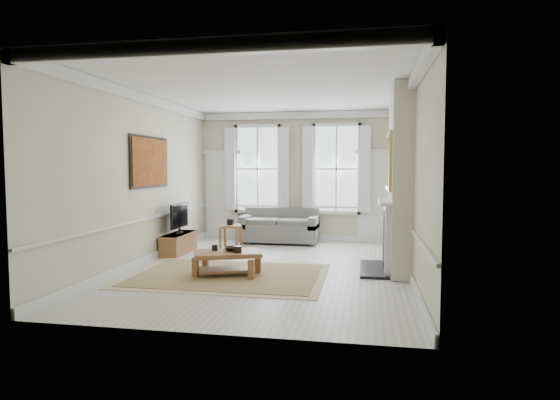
% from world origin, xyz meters
% --- Properties ---
extents(floor, '(7.20, 7.20, 0.00)m').
position_xyz_m(floor, '(0.00, 0.00, 0.00)').
color(floor, '#B7B5AD').
rests_on(floor, ground).
extents(ceiling, '(7.20, 7.20, 0.00)m').
position_xyz_m(ceiling, '(0.00, 0.00, 3.40)').
color(ceiling, white).
rests_on(ceiling, back_wall).
extents(back_wall, '(5.20, 0.00, 5.20)m').
position_xyz_m(back_wall, '(0.00, 3.60, 1.70)').
color(back_wall, beige).
rests_on(back_wall, floor).
extents(left_wall, '(0.00, 7.20, 7.20)m').
position_xyz_m(left_wall, '(-2.60, 0.00, 1.70)').
color(left_wall, beige).
rests_on(left_wall, floor).
extents(right_wall, '(0.00, 7.20, 7.20)m').
position_xyz_m(right_wall, '(2.60, 0.00, 1.70)').
color(right_wall, beige).
rests_on(right_wall, floor).
extents(window_left, '(1.26, 0.20, 2.20)m').
position_xyz_m(window_left, '(-1.05, 3.55, 1.90)').
color(window_left, '#B2BCC6').
rests_on(window_left, back_wall).
extents(window_right, '(1.26, 0.20, 2.20)m').
position_xyz_m(window_right, '(1.05, 3.55, 1.90)').
color(window_right, '#B2BCC6').
rests_on(window_right, back_wall).
extents(door_left, '(0.90, 0.08, 2.30)m').
position_xyz_m(door_left, '(-2.05, 3.56, 1.15)').
color(door_left, silver).
rests_on(door_left, floor).
extents(door_right, '(0.90, 0.08, 2.30)m').
position_xyz_m(door_right, '(2.05, 3.56, 1.15)').
color(door_right, silver).
rests_on(door_right, floor).
extents(painting, '(0.05, 1.66, 1.06)m').
position_xyz_m(painting, '(-2.56, 0.30, 2.05)').
color(painting, '#A0591B').
rests_on(painting, left_wall).
extents(chimney_breast, '(0.35, 1.70, 3.38)m').
position_xyz_m(chimney_breast, '(2.43, 0.20, 1.70)').
color(chimney_breast, beige).
rests_on(chimney_breast, floor).
extents(hearth, '(0.55, 1.50, 0.05)m').
position_xyz_m(hearth, '(2.00, 0.20, 0.03)').
color(hearth, black).
rests_on(hearth, floor).
extents(fireplace, '(0.21, 1.45, 1.33)m').
position_xyz_m(fireplace, '(2.20, 0.20, 0.73)').
color(fireplace, silver).
rests_on(fireplace, floor).
extents(mirror, '(0.06, 1.26, 1.06)m').
position_xyz_m(mirror, '(2.21, 0.20, 2.05)').
color(mirror, gold).
rests_on(mirror, chimney_breast).
extents(sofa, '(1.96, 0.96, 0.89)m').
position_xyz_m(sofa, '(-0.36, 3.11, 0.37)').
color(sofa, slate).
rests_on(sofa, floor).
extents(side_table, '(0.60, 0.60, 0.58)m').
position_xyz_m(side_table, '(-1.33, 1.91, 0.47)').
color(side_table, brown).
rests_on(side_table, floor).
extents(rug, '(3.50, 2.60, 0.02)m').
position_xyz_m(rug, '(-0.62, -0.73, 0.01)').
color(rug, '#937E4C').
rests_on(rug, floor).
extents(coffee_table, '(1.34, 1.06, 0.44)m').
position_xyz_m(coffee_table, '(-0.62, -0.73, 0.36)').
color(coffee_table, brown).
rests_on(coffee_table, rug).
extents(ceramic_pot_a, '(0.11, 0.11, 0.11)m').
position_xyz_m(ceramic_pot_a, '(-0.87, -0.68, 0.49)').
color(ceramic_pot_a, black).
rests_on(ceramic_pot_a, coffee_table).
extents(ceramic_pot_b, '(0.16, 0.16, 0.11)m').
position_xyz_m(ceramic_pot_b, '(-0.42, -0.78, 0.49)').
color(ceramic_pot_b, black).
rests_on(ceramic_pot_b, coffee_table).
extents(bowl, '(0.36, 0.36, 0.07)m').
position_xyz_m(bowl, '(-0.57, -0.63, 0.47)').
color(bowl, black).
rests_on(bowl, coffee_table).
extents(tv_stand, '(0.41, 1.26, 0.45)m').
position_xyz_m(tv_stand, '(-2.34, 1.20, 0.23)').
color(tv_stand, brown).
rests_on(tv_stand, floor).
extents(tv, '(0.08, 0.90, 0.68)m').
position_xyz_m(tv, '(-2.32, 1.20, 0.85)').
color(tv, black).
rests_on(tv, tv_stand).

